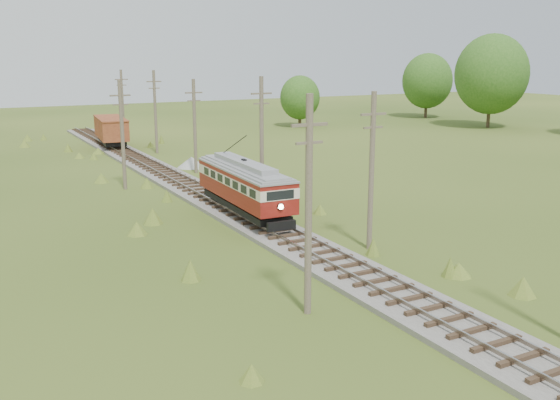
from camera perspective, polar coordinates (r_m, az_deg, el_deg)
railbed_main at (r=46.93m, az=-6.79°, el=0.41°), size 3.60×96.00×0.57m
streetcar at (r=40.30m, az=-3.29°, el=1.57°), size 2.94×10.96×4.97m
gondola at (r=74.24m, az=-15.19°, el=6.25°), size 3.82×9.14×2.95m
gravel_pile at (r=59.87m, az=-7.95°, el=3.41°), size 2.81×2.98×1.02m
utility_pole_r_2 at (r=33.82m, az=8.37°, el=2.74°), size 1.60×0.30×8.60m
utility_pole_r_3 at (r=44.73m, az=-1.69°, el=5.65°), size 1.60×0.30×9.00m
utility_pole_r_4 at (r=56.54m, az=-7.81°, el=6.78°), size 1.60×0.30×8.40m
utility_pole_r_5 at (r=68.91m, az=-11.33°, el=7.98°), size 1.60×0.30×8.90m
utility_pole_r_6 at (r=81.36m, az=-14.19°, el=8.51°), size 1.60×0.30×8.70m
utility_pole_l_a at (r=24.80m, az=2.63°, el=-0.43°), size 1.60×0.30×9.00m
utility_pole_l_b at (r=50.53m, az=-14.22°, el=5.88°), size 1.60×0.30×8.60m
tree_right_4 at (r=97.14m, az=18.78°, el=10.84°), size 10.50×10.50×13.53m
tree_right_5 at (r=110.11m, az=13.31°, el=10.55°), size 8.40×8.40×10.82m
tree_mid_b at (r=93.37m, az=1.84°, el=9.35°), size 5.88×5.88×7.57m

